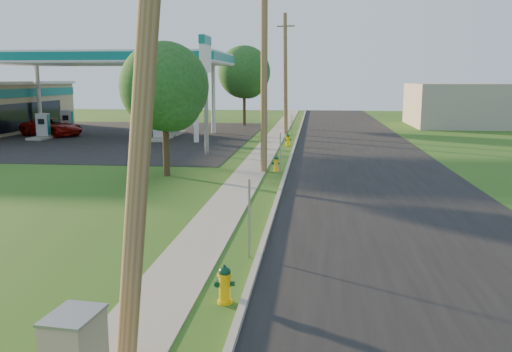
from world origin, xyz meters
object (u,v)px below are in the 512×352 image
Objects in this scene: fuel_pump_nw at (43,129)px; utility_pole_near at (146,51)px; fuel_pump_se at (174,126)px; utility_pole_far at (285,74)px; car_red at (52,127)px; fuel_pump_ne at (160,130)px; utility_pole_mid at (264,67)px; price_pylon at (205,61)px; tree_verge at (166,90)px; fuel_pump_sw at (67,125)px; hydrant_mid at (276,164)px; hydrant_near at (225,284)px; tree_lot at (245,74)px; hydrant_far at (288,140)px.

utility_pole_near is at bearing -60.00° from fuel_pump_nw.
utility_pole_far is at bearing 6.41° from fuel_pump_se.
fuel_pump_se is 0.62× the size of car_red.
utility_pole_far is 2.97× the size of fuel_pump_ne.
price_pylon is at bearing 125.34° from utility_pole_mid.
tree_verge is (-4.27, -1.67, -1.03)m from utility_pole_mid.
utility_pole_far is at bearing 3.20° from fuel_pump_sw.
fuel_pump_nw is 22.50m from hydrant_mid.
price_pylon is at bearing -39.40° from fuel_pump_sw.
tree_verge is at bearing -53.86° from fuel_pump_sw.
tree_verge is 21.77m from car_red.
utility_pole_near is 39.52m from fuel_pump_sw.
fuel_pump_ne reaches higher than hydrant_near.
utility_pole_far is (-0.00, 36.00, 0.00)m from utility_pole_near.
fuel_pump_sw is 2.21m from car_red.
utility_pole_near is at bearing -106.36° from hydrant_near.
utility_pole_far reaches higher than car_red.
utility_pole_mid is at bearing -35.99° from fuel_pump_nw.
tree_lot is (-4.30, 8.32, 0.08)m from utility_pole_far.
hydrant_mid is at bearing -49.88° from price_pylon.
tree_lot is 17.31m from hydrant_far.
fuel_pump_sw is 18.72m from price_pylon.
fuel_pump_sw is at bearing 90.00° from fuel_pump_nw.
utility_pole_mid is 4.70m from tree_verge.
hydrant_mid is 0.93× the size of hydrant_far.
utility_pole_far is 10.99m from fuel_pump_ne.
hydrant_near is at bearing -60.31° from fuel_pump_sw.
price_pylon reaches higher than car_red.
utility_pole_near is at bearing -73.98° from fuel_pump_ne.
utility_pole_far is 13.11m from price_pylon.
fuel_pump_nw is 9.00m from fuel_pump_ne.
hydrant_near is (0.70, -33.62, -4.41)m from utility_pole_far.
tree_lot is at bearing -29.51° from car_red.
tree_verge is 7.62× the size of hydrant_near.
tree_verge is (13.63, -18.67, 3.20)m from fuel_pump_sw.
tree_verge is at bearing -76.06° from fuel_pump_se.
fuel_pump_ne is 1.00× the size of fuel_pump_sw.
price_pylon is at bearing 99.42° from utility_pole_near.
utility_pole_mid is at bearing -162.97° from hydrant_mid.
fuel_pump_nw reaches higher than hydrant_near.
hydrant_far is at bearing 46.98° from price_pylon.
hydrant_near is at bearing -70.42° from tree_verge.
utility_pole_mid is 1.61× the size of tree_verge.
fuel_pump_ne is at bearing 164.45° from hydrant_far.
hydrant_mid is 0.15× the size of car_red.
hydrant_near is 0.16× the size of car_red.
fuel_pump_ne is at bearing -109.04° from tree_lot.
car_red is (-14.23, 9.30, -4.72)m from price_pylon.
hydrant_mid is at bearing -90.24° from hydrant_far.
price_pylon is 1.12× the size of tree_verge.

